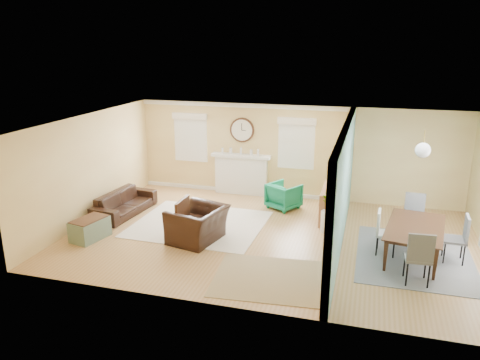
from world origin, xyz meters
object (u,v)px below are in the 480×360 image
Objects in this scene: sofa at (125,203)px; credenza at (331,204)px; eames_chair at (198,224)px; green_chair at (284,196)px; dining_table at (416,242)px.

credenza reaches higher than sofa.
eames_chair is 3.45m from credenza.
green_chair reaches higher than dining_table.
credenza is at bearing -168.93° from green_chair.
eames_chair is 1.58× the size of green_chair.
green_chair is (3.84, 1.51, 0.06)m from sofa.
green_chair is at bearing -63.19° from sofa.
sofa is 1.65× the size of eames_chair.
green_chair reaches higher than sofa.
dining_table is at bearing -90.13° from sofa.
eames_chair is at bearing -109.03° from sofa.
green_chair is 3.81m from dining_table.
credenza is (2.70, 2.16, 0.02)m from eames_chair.
sofa is at bearing -101.58° from eames_chair.
dining_table is (1.85, -1.73, -0.06)m from credenza.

